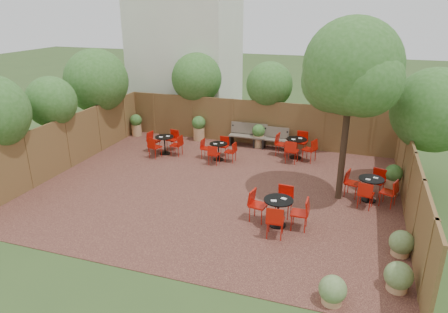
% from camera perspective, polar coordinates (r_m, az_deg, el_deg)
% --- Properties ---
extents(ground, '(80.00, 80.00, 0.00)m').
position_cam_1_polar(ground, '(14.01, -1.00, -4.47)').
color(ground, '#354F23').
rests_on(ground, ground).
extents(courtyard_paving, '(12.00, 10.00, 0.02)m').
position_cam_1_polar(courtyard_paving, '(14.00, -1.00, -4.44)').
color(courtyard_paving, '#321814').
rests_on(courtyard_paving, ground).
extents(fence_back, '(12.00, 0.08, 2.00)m').
position_cam_1_polar(fence_back, '(18.16, 4.25, 4.77)').
color(fence_back, brown).
rests_on(fence_back, ground).
extents(fence_left, '(0.08, 10.00, 2.00)m').
position_cam_1_polar(fence_left, '(16.51, -21.08, 1.78)').
color(fence_left, brown).
rests_on(fence_left, ground).
extents(fence_right, '(0.08, 10.00, 2.00)m').
position_cam_1_polar(fence_right, '(13.05, 24.72, -3.63)').
color(fence_right, brown).
rests_on(fence_right, ground).
extents(neighbour_building, '(5.00, 4.00, 8.00)m').
position_cam_1_polar(neighbour_building, '(21.88, -5.37, 15.43)').
color(neighbour_building, silver).
rests_on(neighbour_building, ground).
extents(overhang_foliage, '(15.92, 10.90, 2.76)m').
position_cam_1_polar(overhang_foliage, '(16.16, -1.16, 9.26)').
color(overhang_foliage, '#2E5E1E').
rests_on(overhang_foliage, ground).
extents(courtyard_tree, '(2.96, 2.89, 5.67)m').
position_cam_1_polar(courtyard_tree, '(12.60, 17.47, 11.18)').
color(courtyard_tree, black).
rests_on(courtyard_tree, courtyard_paving).
extents(park_bench_left, '(1.65, 0.54, 1.01)m').
position_cam_1_polar(park_bench_left, '(17.99, 3.41, 3.11)').
color(park_bench_left, brown).
rests_on(park_bench_left, courtyard_paving).
extents(park_bench_right, '(1.52, 0.49, 0.94)m').
position_cam_1_polar(park_bench_right, '(17.78, 6.59, 2.66)').
color(park_bench_right, brown).
rests_on(park_bench_right, courtyard_paving).
extents(bistro_tables, '(9.78, 7.32, 0.94)m').
position_cam_1_polar(bistro_tables, '(14.74, 5.70, -1.25)').
color(bistro_tables, black).
rests_on(bistro_tables, courtyard_paving).
extents(planters, '(11.87, 3.91, 1.14)m').
position_cam_1_polar(planters, '(17.39, 1.00, 2.71)').
color(planters, tan).
rests_on(planters, courtyard_paving).
extents(low_shrubs, '(2.09, 2.95, 0.67)m').
position_cam_1_polar(low_shrubs, '(10.15, 21.20, -14.46)').
color(low_shrubs, tan).
rests_on(low_shrubs, courtyard_paving).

